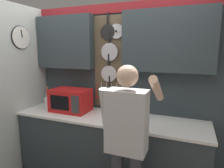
{
  "coord_description": "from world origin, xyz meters",
  "views": [
    {
      "loc": [
        0.97,
        -2.26,
        1.77
      ],
      "look_at": [
        -0.03,
        0.21,
        1.3
      ],
      "focal_mm": 32.0,
      "sensor_mm": 36.0,
      "label": 1
    }
  ],
  "objects_px": {
    "microwave": "(71,100)",
    "knife_block": "(119,110)",
    "person": "(127,134)",
    "utensil_crock": "(48,102)"
  },
  "relations": [
    {
      "from": "knife_block",
      "to": "person",
      "type": "bearing_deg",
      "value": -63.45
    },
    {
      "from": "microwave",
      "to": "knife_block",
      "type": "distance_m",
      "value": 0.72
    },
    {
      "from": "knife_block",
      "to": "person",
      "type": "xyz_separation_m",
      "value": [
        0.29,
        -0.58,
        -0.04
      ]
    },
    {
      "from": "microwave",
      "to": "person",
      "type": "bearing_deg",
      "value": -29.85
    },
    {
      "from": "microwave",
      "to": "knife_block",
      "type": "height_order",
      "value": "microwave"
    },
    {
      "from": "knife_block",
      "to": "utensil_crock",
      "type": "xyz_separation_m",
      "value": [
        -1.11,
        0.0,
        -0.0
      ]
    },
    {
      "from": "knife_block",
      "to": "person",
      "type": "height_order",
      "value": "person"
    },
    {
      "from": "microwave",
      "to": "person",
      "type": "distance_m",
      "value": 1.17
    },
    {
      "from": "knife_block",
      "to": "person",
      "type": "relative_size",
      "value": 0.16
    },
    {
      "from": "microwave",
      "to": "knife_block",
      "type": "bearing_deg",
      "value": 0.03
    }
  ]
}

